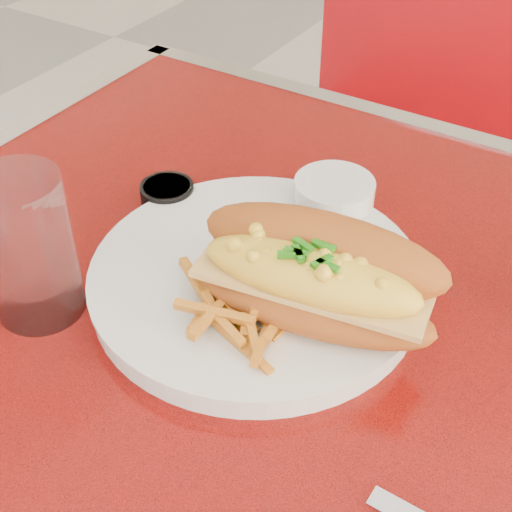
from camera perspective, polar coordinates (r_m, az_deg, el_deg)
The scene contains 8 objects.
diner_table at distance 0.74m, azimuth 12.01°, elevation -17.82°, with size 1.23×0.83×0.77m.
dinner_plate at distance 0.67m, azimuth 0.00°, elevation -1.83°, with size 0.34×0.34×0.02m.
mac_hoagie at distance 0.60m, azimuth 4.73°, elevation -1.50°, with size 0.23×0.14×0.10m.
fries_pile at distance 0.61m, azimuth -0.87°, elevation -3.74°, with size 0.10×0.09×0.03m, color orange, non-canonical shape.
fork at distance 0.64m, azimuth 5.62°, elevation -3.16°, with size 0.06×0.13×0.00m.
gravy_ramekin at distance 0.75m, azimuth 6.22°, elevation 4.56°, with size 0.10×0.10×0.05m.
sauce_cup_left at distance 0.77m, azimuth -7.09°, elevation 4.83°, with size 0.07×0.07×0.03m.
water_tumbler at distance 0.64m, azimuth -17.77°, elevation 0.63°, with size 0.08×0.08×0.14m, color #AACCDB.
Camera 1 is at (0.08, -0.41, 1.22)m, focal length 50.00 mm.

